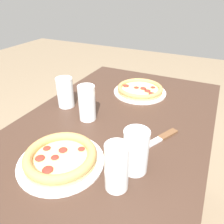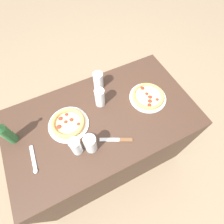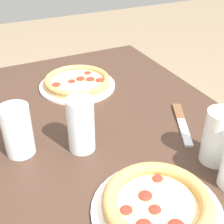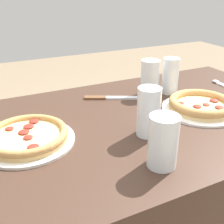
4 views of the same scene
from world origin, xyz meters
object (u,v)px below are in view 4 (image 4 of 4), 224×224
(glass_water, at_px, (148,113))
(knife, at_px, (109,98))
(glass_cola, at_px, (163,144))
(pizza_veggie, at_px, (27,136))
(glass_red_wine, at_px, (170,77))
(pizza_salami, at_px, (201,105))
(glass_lemonade, at_px, (150,79))

(glass_water, xyz_separation_m, knife, (0.02, 0.30, -0.06))
(glass_water, relative_size, glass_cola, 1.09)
(pizza_veggie, distance_m, glass_red_wine, 0.61)
(glass_water, height_order, knife, glass_water)
(glass_red_wine, bearing_deg, pizza_salami, -92.36)
(pizza_veggie, distance_m, pizza_salami, 0.58)
(pizza_veggie, relative_size, glass_cola, 1.98)
(glass_water, distance_m, knife, 0.31)
(pizza_veggie, bearing_deg, glass_water, -18.83)
(glass_lemonade, relative_size, knife, 0.70)
(knife, bearing_deg, glass_lemonade, -8.96)
(pizza_veggie, distance_m, knife, 0.39)
(pizza_veggie, xyz_separation_m, glass_red_wine, (0.59, 0.14, 0.05))
(glass_lemonade, bearing_deg, glass_cola, -119.46)
(pizza_salami, relative_size, glass_lemonade, 1.93)
(knife, bearing_deg, glass_water, -93.25)
(glass_cola, relative_size, glass_lemonade, 0.96)
(glass_cola, relative_size, knife, 0.68)
(glass_red_wine, distance_m, glass_lemonade, 0.08)
(glass_cola, height_order, glass_lemonade, glass_lemonade)
(glass_cola, height_order, glass_red_wine, glass_red_wine)
(pizza_veggie, height_order, knife, pizza_veggie)
(glass_water, xyz_separation_m, glass_red_wine, (0.26, 0.25, -0.00))
(pizza_veggie, relative_size, knife, 1.34)
(glass_cola, bearing_deg, glass_lemonade, 60.54)
(pizza_salami, height_order, glass_cola, glass_cola)
(pizza_veggie, relative_size, glass_red_wine, 1.86)
(glass_red_wine, height_order, knife, glass_red_wine)
(glass_water, bearing_deg, knife, 86.75)
(glass_cola, xyz_separation_m, glass_red_wine, (0.32, 0.40, 0.01))
(glass_water, height_order, glass_red_wine, glass_water)
(glass_lemonade, distance_m, knife, 0.18)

